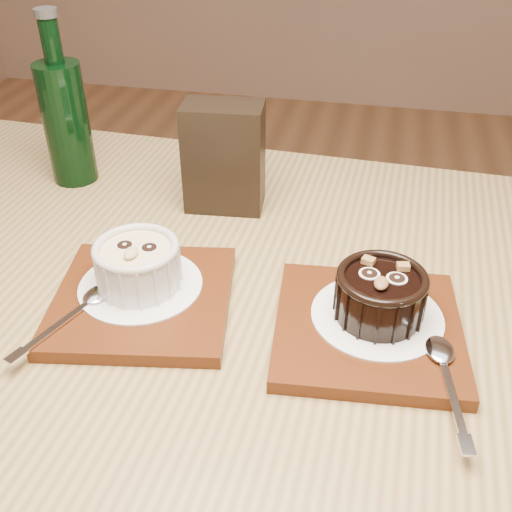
{
  "coord_description": "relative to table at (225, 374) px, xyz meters",
  "views": [
    {
      "loc": [
        0.2,
        -0.63,
        1.15
      ],
      "look_at": [
        0.1,
        -0.16,
        0.81
      ],
      "focal_mm": 42.0,
      "sensor_mm": 36.0,
      "label": 1
    }
  ],
  "objects": [
    {
      "name": "doily_right",
      "position": [
        0.16,
        0.01,
        0.11
      ],
      "size": [
        0.13,
        0.13,
        0.0
      ],
      "primitive_type": "cylinder",
      "color": "white",
      "rests_on": "tray_right"
    },
    {
      "name": "tray_left",
      "position": [
        -0.08,
        -0.01,
        0.1
      ],
      "size": [
        0.21,
        0.21,
        0.01
      ],
      "primitive_type": "cube",
      "rotation": [
        0.0,
        0.0,
        0.17
      ],
      "color": "#55250E",
      "rests_on": "table"
    },
    {
      "name": "tray_right",
      "position": [
        0.15,
        -0.0,
        0.1
      ],
      "size": [
        0.2,
        0.2,
        0.01
      ],
      "primitive_type": "cube",
      "rotation": [
        0.0,
        0.0,
        0.09
      ],
      "color": "#55250E",
      "rests_on": "table"
    },
    {
      "name": "ramekin_white",
      "position": [
        -0.09,
        0.01,
        0.13
      ],
      "size": [
        0.09,
        0.09,
        0.05
      ],
      "rotation": [
        0.0,
        0.0,
        0.04
      ],
      "color": "silver",
      "rests_on": "doily_left"
    },
    {
      "name": "green_bottle",
      "position": [
        -0.28,
        0.25,
        0.18
      ],
      "size": [
        0.06,
        0.06,
        0.23
      ],
      "color": "black",
      "rests_on": "table"
    },
    {
      "name": "table",
      "position": [
        0.0,
        0.0,
        0.0
      ],
      "size": [
        1.23,
        0.85,
        0.75
      ],
      "rotation": [
        0.0,
        0.0,
        -0.04
      ],
      "color": "olive",
      "rests_on": "ground"
    },
    {
      "name": "condiment_stand",
      "position": [
        -0.05,
        0.22,
        0.16
      ],
      "size": [
        0.11,
        0.07,
        0.14
      ],
      "primitive_type": "cube",
      "rotation": [
        0.0,
        0.0,
        0.09
      ],
      "color": "black",
      "rests_on": "table"
    },
    {
      "name": "ramekin_dark",
      "position": [
        0.16,
        0.01,
        0.13
      ],
      "size": [
        0.09,
        0.09,
        0.05
      ],
      "rotation": [
        0.0,
        0.0,
        -0.09
      ],
      "color": "black",
      "rests_on": "doily_right"
    },
    {
      "name": "doily_left",
      "position": [
        -0.09,
        0.01,
        0.11
      ],
      "size": [
        0.13,
        0.13,
        0.0
      ],
      "primitive_type": "cylinder",
      "color": "white",
      "rests_on": "tray_left"
    },
    {
      "name": "spoon_right",
      "position": [
        0.22,
        -0.06,
        0.11
      ],
      "size": [
        0.05,
        0.14,
        0.01
      ],
      "primitive_type": null,
      "rotation": [
        0.0,
        0.0,
        0.16
      ],
      "color": "silver",
      "rests_on": "tray_right"
    },
    {
      "name": "spoon_left",
      "position": [
        -0.14,
        -0.05,
        0.11
      ],
      "size": [
        0.07,
        0.13,
        0.01
      ],
      "primitive_type": null,
      "rotation": [
        0.0,
        0.0,
        -0.34
      ],
      "color": "silver",
      "rests_on": "tray_left"
    }
  ]
}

